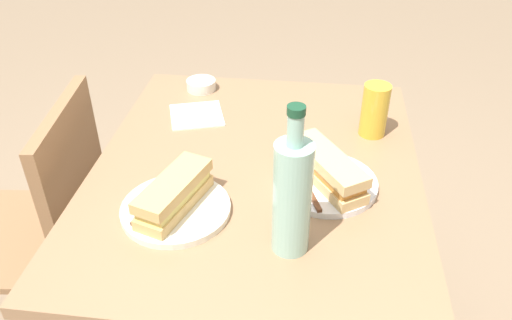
{
  "coord_description": "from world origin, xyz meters",
  "views": [
    {
      "loc": [
        -0.99,
        -0.12,
        1.46
      ],
      "look_at": [
        0.0,
        0.0,
        0.77
      ],
      "focal_mm": 36.34,
      "sensor_mm": 36.0,
      "label": 1
    }
  ],
  "objects_px": {
    "plate_near": "(326,183)",
    "plate_far": "(176,209)",
    "chair_far": "(49,225)",
    "knife_near": "(308,189)",
    "baguette_sandwich_near": "(327,168)",
    "water_bottle": "(292,196)",
    "knife_far": "(152,202)",
    "beer_glass": "(375,110)",
    "dining_table": "(256,211)",
    "olive_bowl": "(201,85)",
    "baguette_sandwich_far": "(174,193)"
  },
  "relations": [
    {
      "from": "beer_glass",
      "to": "knife_near",
      "type": "bearing_deg",
      "value": 151.18
    },
    {
      "from": "chair_far",
      "to": "water_bottle",
      "type": "distance_m",
      "value": 0.82
    },
    {
      "from": "knife_far",
      "to": "beer_glass",
      "type": "relative_size",
      "value": 1.29
    },
    {
      "from": "water_bottle",
      "to": "olive_bowl",
      "type": "xyz_separation_m",
      "value": [
        0.64,
        0.31,
        -0.11
      ]
    },
    {
      "from": "baguette_sandwich_near",
      "to": "baguette_sandwich_far",
      "type": "distance_m",
      "value": 0.34
    },
    {
      "from": "beer_glass",
      "to": "olive_bowl",
      "type": "xyz_separation_m",
      "value": [
        0.19,
        0.49,
        -0.05
      ]
    },
    {
      "from": "plate_far",
      "to": "olive_bowl",
      "type": "bearing_deg",
      "value": 6.68
    },
    {
      "from": "baguette_sandwich_near",
      "to": "knife_far",
      "type": "xyz_separation_m",
      "value": [
        -0.12,
        0.36,
        -0.03
      ]
    },
    {
      "from": "plate_near",
      "to": "baguette_sandwich_far",
      "type": "height_order",
      "value": "baguette_sandwich_far"
    },
    {
      "from": "knife_near",
      "to": "beer_glass",
      "type": "height_order",
      "value": "beer_glass"
    },
    {
      "from": "baguette_sandwich_near",
      "to": "plate_far",
      "type": "xyz_separation_m",
      "value": [
        -0.13,
        0.31,
        -0.04
      ]
    },
    {
      "from": "plate_near",
      "to": "plate_far",
      "type": "bearing_deg",
      "value": 112.53
    },
    {
      "from": "chair_far",
      "to": "plate_near",
      "type": "height_order",
      "value": "chair_far"
    },
    {
      "from": "water_bottle",
      "to": "plate_near",
      "type": "bearing_deg",
      "value": -18.35
    },
    {
      "from": "plate_near",
      "to": "plate_far",
      "type": "height_order",
      "value": "same"
    },
    {
      "from": "plate_near",
      "to": "water_bottle",
      "type": "relative_size",
      "value": 0.75
    },
    {
      "from": "plate_near",
      "to": "knife_far",
      "type": "xyz_separation_m",
      "value": [
        -0.12,
        0.36,
        0.01
      ]
    },
    {
      "from": "dining_table",
      "to": "plate_far",
      "type": "xyz_separation_m",
      "value": [
        -0.18,
        0.15,
        0.14
      ]
    },
    {
      "from": "chair_far",
      "to": "knife_far",
      "type": "height_order",
      "value": "chair_far"
    },
    {
      "from": "baguette_sandwich_near",
      "to": "olive_bowl",
      "type": "xyz_separation_m",
      "value": [
        0.43,
        0.38,
        -0.03
      ]
    },
    {
      "from": "plate_near",
      "to": "beer_glass",
      "type": "height_order",
      "value": "beer_glass"
    },
    {
      "from": "baguette_sandwich_near",
      "to": "water_bottle",
      "type": "height_order",
      "value": "water_bottle"
    },
    {
      "from": "chair_far",
      "to": "beer_glass",
      "type": "distance_m",
      "value": 0.94
    },
    {
      "from": "baguette_sandwich_far",
      "to": "chair_far",
      "type": "bearing_deg",
      "value": 66.14
    },
    {
      "from": "water_bottle",
      "to": "beer_glass",
      "type": "relative_size",
      "value": 2.23
    },
    {
      "from": "knife_near",
      "to": "plate_far",
      "type": "distance_m",
      "value": 0.29
    },
    {
      "from": "chair_far",
      "to": "plate_far",
      "type": "relative_size",
      "value": 3.71
    },
    {
      "from": "knife_near",
      "to": "beer_glass",
      "type": "relative_size",
      "value": 1.25
    },
    {
      "from": "olive_bowl",
      "to": "plate_far",
      "type": "bearing_deg",
      "value": -173.32
    },
    {
      "from": "dining_table",
      "to": "baguette_sandwich_far",
      "type": "distance_m",
      "value": 0.3
    },
    {
      "from": "chair_far",
      "to": "knife_near",
      "type": "bearing_deg",
      "value": -98.21
    },
    {
      "from": "baguette_sandwich_near",
      "to": "water_bottle",
      "type": "distance_m",
      "value": 0.23
    },
    {
      "from": "plate_far",
      "to": "beer_glass",
      "type": "xyz_separation_m",
      "value": [
        0.37,
        -0.43,
        0.06
      ]
    },
    {
      "from": "chair_far",
      "to": "olive_bowl",
      "type": "bearing_deg",
      "value": -44.72
    },
    {
      "from": "dining_table",
      "to": "olive_bowl",
      "type": "xyz_separation_m",
      "value": [
        0.38,
        0.21,
        0.15
      ]
    },
    {
      "from": "chair_far",
      "to": "knife_near",
      "type": "distance_m",
      "value": 0.76
    },
    {
      "from": "plate_far",
      "to": "beer_glass",
      "type": "relative_size",
      "value": 1.67
    },
    {
      "from": "water_bottle",
      "to": "beer_glass",
      "type": "distance_m",
      "value": 0.48
    },
    {
      "from": "dining_table",
      "to": "plate_far",
      "type": "bearing_deg",
      "value": 141.18
    },
    {
      "from": "knife_far",
      "to": "plate_near",
      "type": "bearing_deg",
      "value": -71.15
    },
    {
      "from": "chair_far",
      "to": "olive_bowl",
      "type": "relative_size",
      "value": 9.83
    },
    {
      "from": "plate_far",
      "to": "water_bottle",
      "type": "xyz_separation_m",
      "value": [
        -0.07,
        -0.24,
        0.12
      ]
    },
    {
      "from": "chair_far",
      "to": "baguette_sandwich_near",
      "type": "relative_size",
      "value": 3.82
    },
    {
      "from": "dining_table",
      "to": "baguette_sandwich_far",
      "type": "xyz_separation_m",
      "value": [
        -0.18,
        0.15,
        0.18
      ]
    },
    {
      "from": "plate_near",
      "to": "knife_far",
      "type": "distance_m",
      "value": 0.38
    },
    {
      "from": "plate_near",
      "to": "knife_near",
      "type": "bearing_deg",
      "value": 135.23
    },
    {
      "from": "dining_table",
      "to": "plate_near",
      "type": "distance_m",
      "value": 0.22
    },
    {
      "from": "plate_near",
      "to": "plate_far",
      "type": "relative_size",
      "value": 1.0
    },
    {
      "from": "beer_glass",
      "to": "olive_bowl",
      "type": "distance_m",
      "value": 0.53
    },
    {
      "from": "baguette_sandwich_near",
      "to": "olive_bowl",
      "type": "relative_size",
      "value": 2.58
    }
  ]
}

